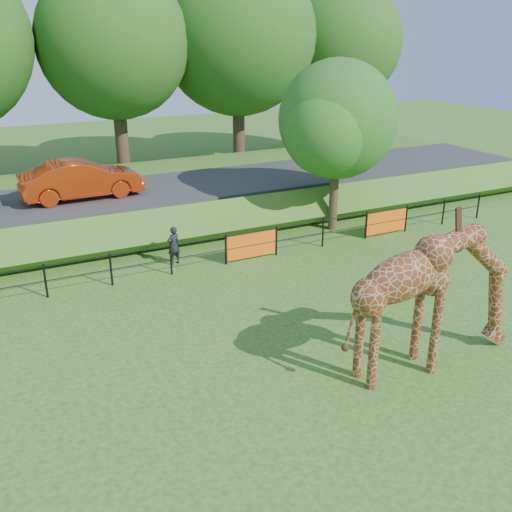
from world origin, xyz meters
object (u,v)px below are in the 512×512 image
object	(u,v)px
giraffe	(434,299)
visitor	(174,246)
car_red	(81,179)
tree_east	(339,124)

from	to	relation	value
giraffe	visitor	distance (m)	9.66
giraffe	car_red	bearing A→B (deg)	113.49
giraffe	tree_east	size ratio (longest dim) A/B	0.73
visitor	tree_east	xyz separation A→B (m)	(7.21, 0.78, 3.59)
car_red	visitor	bearing A→B (deg)	-159.64
visitor	tree_east	distance (m)	8.09
tree_east	giraffe	bearing A→B (deg)	-111.11
giraffe	tree_east	distance (m)	10.74
giraffe	visitor	size ratio (longest dim) A/B	3.58
giraffe	tree_east	xyz separation A→B (m)	(3.76, 9.74, 2.52)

